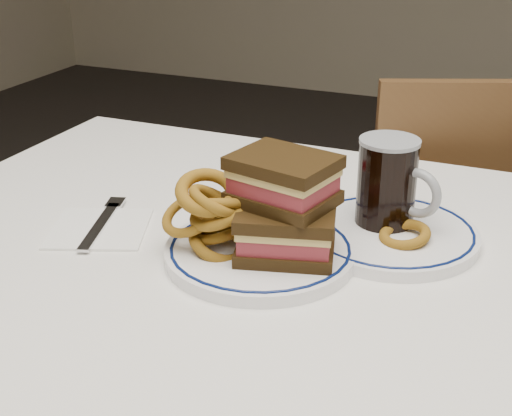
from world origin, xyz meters
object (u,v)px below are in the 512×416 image
at_px(chair_far, 452,249).
at_px(beer_mug, 388,186).
at_px(reuben_sandwich, 285,206).
at_px(main_plate, 260,251).
at_px(far_plate, 390,234).

distance_m(chair_far, beer_mug, 0.64).
bearing_deg(reuben_sandwich, main_plate, -177.54).
bearing_deg(beer_mug, main_plate, -133.50).
bearing_deg(reuben_sandwich, far_plate, 46.38).
bearing_deg(chair_far, main_plate, -104.42).
height_order(chair_far, beer_mug, beer_mug).
bearing_deg(far_plate, main_plate, -140.51).
bearing_deg(far_plate, beer_mug, 120.86).
bearing_deg(main_plate, far_plate, 39.49).
bearing_deg(beer_mug, far_plate, -59.14).
height_order(chair_far, far_plate, chair_far).
xyz_separation_m(beer_mug, far_plate, (0.01, -0.02, -0.06)).
distance_m(chair_far, main_plate, 0.75).
xyz_separation_m(reuben_sandwich, far_plate, (0.11, 0.12, -0.07)).
xyz_separation_m(main_plate, reuben_sandwich, (0.03, 0.00, 0.07)).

